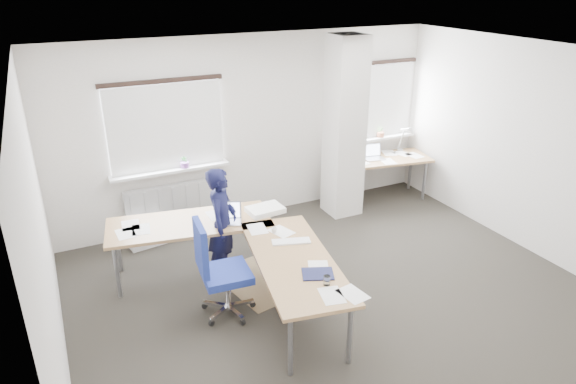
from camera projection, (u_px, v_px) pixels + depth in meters
name	position (u px, v px, depth m)	size (l,w,h in m)	color
ground	(333.00, 292.00, 6.24)	(6.00, 6.00, 0.00)	#282420
room_shell	(332.00, 143.00, 6.00)	(6.04, 5.04, 2.82)	beige
floor_mat	(275.00, 274.00, 6.60)	(1.31, 1.11, 0.01)	olive
white_crate	(146.00, 232.00, 7.32)	(0.55, 0.38, 0.33)	white
desk_main	(242.00, 241.00, 5.99)	(2.40, 2.98, 0.96)	olive
desk_side	(387.00, 160.00, 8.60)	(1.50, 0.93, 1.22)	olive
task_chair	(223.00, 289.00, 5.72)	(0.64, 0.63, 1.18)	navy
person	(222.00, 224.00, 6.30)	(0.53, 0.35, 1.46)	black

